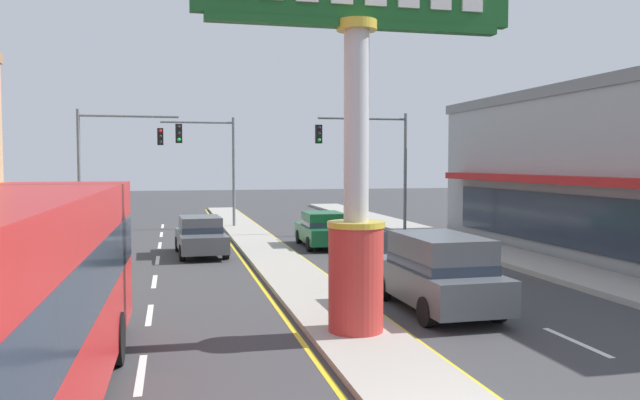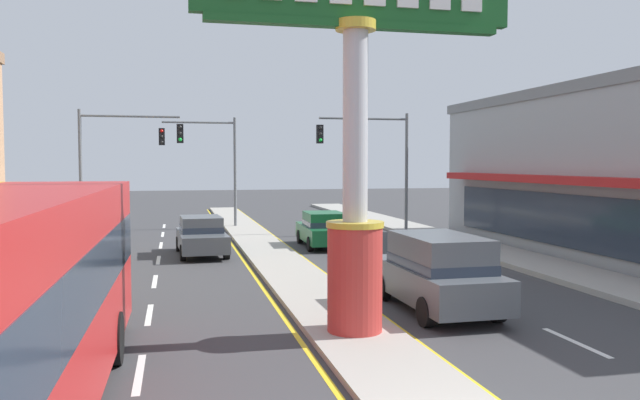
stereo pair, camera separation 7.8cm
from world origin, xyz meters
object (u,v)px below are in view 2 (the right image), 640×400
traffic_light_left_side (119,151)px  sedan_far_right_lane (323,229)px  sedan_near_left_lane (201,235)px  traffic_light_right_side (374,151)px  traffic_light_median_far (208,153)px  district_sign (355,138)px  suv_mid_left_lane (438,272)px

traffic_light_left_side → sedan_far_right_lane: 10.73m
sedan_far_right_lane → sedan_near_left_lane: bearing=-166.9°
traffic_light_right_side → traffic_light_median_far: size_ratio=1.00×
district_sign → sedan_far_right_lane: (2.64, 14.06, -3.38)m
sedan_near_left_lane → suv_mid_left_lane: (5.29, -11.03, 0.20)m
sedan_far_right_lane → suv_mid_left_lane: bearing=-90.0°
traffic_light_left_side → traffic_light_right_side: bearing=-4.4°
traffic_light_left_side → sedan_near_left_lane: 7.94m
district_sign → traffic_light_left_side: district_sign is taller
district_sign → sedan_far_right_lane: size_ratio=1.80×
sedan_far_right_lane → sedan_near_left_lane: 5.42m
traffic_light_left_side → sedan_far_right_lane: bearing=-29.2°
traffic_light_right_side → district_sign: bearing=-109.0°
traffic_light_right_side → suv_mid_left_lane: 16.97m
traffic_light_right_side → traffic_light_median_far: 9.43m
traffic_light_left_side → suv_mid_left_lane: size_ratio=1.34×
traffic_light_left_side → traffic_light_median_far: same height
traffic_light_median_far → suv_mid_left_lane: 21.85m
district_sign → sedan_near_left_lane: 13.54m
traffic_light_right_side → sedan_near_left_lane: size_ratio=1.42×
sedan_far_right_lane → suv_mid_left_lane: suv_mid_left_lane is taller
traffic_light_left_side → traffic_light_median_far: (4.38, 3.92, -0.05)m
sedan_near_left_lane → suv_mid_left_lane: bearing=-64.4°
traffic_light_left_side → traffic_light_median_far: bearing=41.8°
suv_mid_left_lane → sedan_far_right_lane: bearing=90.0°
district_sign → traffic_light_right_side: district_sign is taller
traffic_light_median_far → sedan_far_right_lane: size_ratio=1.42×
district_sign → suv_mid_left_lane: district_sign is taller
traffic_light_right_side → sedan_far_right_lane: traffic_light_right_side is taller
traffic_light_left_side → sedan_near_left_lane: traffic_light_left_side is taller
traffic_light_right_side → traffic_light_left_side: bearing=175.6°
district_sign → traffic_light_left_side: (-6.23, 19.03, 0.08)m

